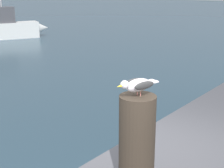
# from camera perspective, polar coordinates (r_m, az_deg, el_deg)

# --- Properties ---
(mooring_post) EXTENTS (0.29, 0.29, 0.78)m
(mooring_post) POSITION_cam_1_polar(r_m,az_deg,el_deg) (2.84, 4.05, -9.45)
(mooring_post) COLOR #382D23
(mooring_post) RESTS_ON harbor_quay
(seagull) EXTENTS (0.39, 0.19, 0.14)m
(seagull) POSITION_cam_1_polar(r_m,az_deg,el_deg) (2.67, 4.14, -0.12)
(seagull) COLOR #C66D60
(seagull) RESTS_ON mooring_post
(boat_white) EXTENTS (4.21, 2.72, 4.50)m
(boat_white) POSITION_cam_1_polar(r_m,az_deg,el_deg) (21.72, -16.01, 8.82)
(boat_white) COLOR silver
(boat_white) RESTS_ON ground_plane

